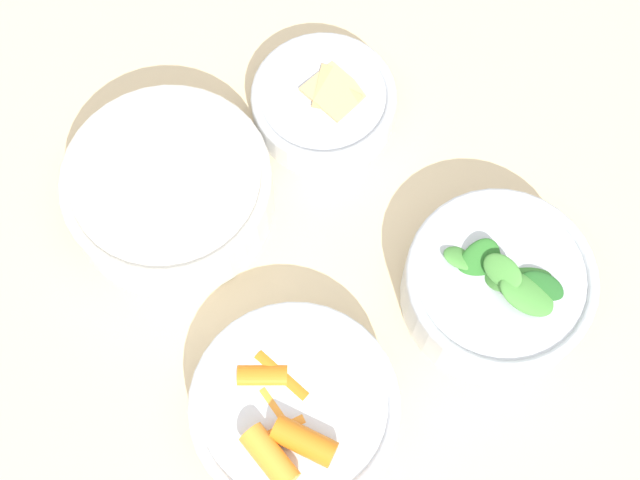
# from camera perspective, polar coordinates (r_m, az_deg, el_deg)

# --- Properties ---
(ground_plane) EXTENTS (10.00, 10.00, 0.00)m
(ground_plane) POSITION_cam_1_polar(r_m,az_deg,el_deg) (1.55, -3.02, -9.23)
(ground_plane) COLOR brown
(dining_table) EXTENTS (1.35, 0.98, 0.74)m
(dining_table) POSITION_cam_1_polar(r_m,az_deg,el_deg) (0.92, -4.99, -0.99)
(dining_table) COLOR beige
(dining_table) RESTS_ON ground_plane
(bowl_carrots) EXTENTS (0.17, 0.17, 0.07)m
(bowl_carrots) POSITION_cam_1_polar(r_m,az_deg,el_deg) (0.75, -1.66, -10.77)
(bowl_carrots) COLOR silver
(bowl_carrots) RESTS_ON dining_table
(bowl_greens) EXTENTS (0.17, 0.16, 0.08)m
(bowl_greens) POSITION_cam_1_polar(r_m,az_deg,el_deg) (0.79, 11.28, -2.85)
(bowl_greens) COLOR silver
(bowl_greens) RESTS_ON dining_table
(bowl_beans_hotdog) EXTENTS (0.19, 0.19, 0.06)m
(bowl_beans_hotdog) POSITION_cam_1_polar(r_m,az_deg,el_deg) (0.82, -9.61, 3.13)
(bowl_beans_hotdog) COLOR silver
(bowl_beans_hotdog) RESTS_ON dining_table
(bowl_cookies) EXTENTS (0.14, 0.14, 0.04)m
(bowl_cookies) POSITION_cam_1_polar(r_m,az_deg,el_deg) (0.86, 0.31, 8.83)
(bowl_cookies) COLOR silver
(bowl_cookies) RESTS_ON dining_table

